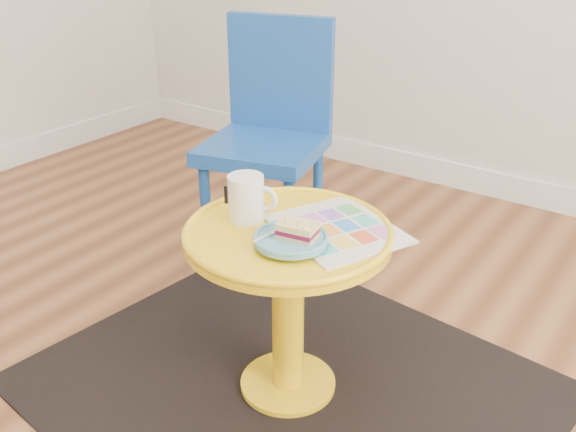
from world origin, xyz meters
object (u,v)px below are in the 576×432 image
Objects in this scene: plate at (291,240)px; chair at (270,128)px; newspaper at (337,229)px; side_table at (288,279)px; mug at (247,197)px.

chair is at bearing 129.89° from plate.
plate reaches higher than newspaper.
side_table is 4.01× the size of mug.
plate reaches higher than side_table.
newspaper reaches higher than side_table.
chair is (-0.49, 0.59, 0.15)m from side_table.
mug is at bearing -134.05° from newspaper.
newspaper is at bearing -55.83° from chair.
side_table is at bearing -10.40° from mug.
chair is at bearing 107.42° from mug.
plate is (-0.05, -0.13, 0.01)m from newspaper.
mug reaches higher than newspaper.
side_table is 0.23m from mug.
newspaper is at bearing 71.28° from plate.
chair is 0.71m from mug.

